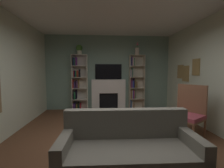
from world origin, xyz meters
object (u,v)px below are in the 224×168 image
bookshelf_left (78,84)px  couch (129,156)px  fireplace (109,94)px  potted_plant (79,49)px  armchair (188,111)px  vase_with_flowers (137,51)px  tv (108,72)px  bookshelf_right (135,83)px

bookshelf_left → couch: size_ratio=1.11×
couch → fireplace: bearing=91.1°
potted_plant → couch: potted_plant is taller
armchair → vase_with_flowers: bearing=103.1°
vase_with_flowers → couch: size_ratio=0.25×
tv → couch: bearing=-88.9°
tv → potted_plant: 1.36m
armchair → tv: bearing=122.0°
bookshelf_left → vase_with_flowers: 2.53m
couch → tv: bearing=91.1°
bookshelf_right → potted_plant: (-2.08, -0.04, 1.28)m
tv → vase_with_flowers: (1.08, -0.12, 0.79)m
tv → couch: (0.07, -3.99, -1.14)m
armchair → potted_plant: bearing=137.1°
vase_with_flowers → couch: bearing=-104.5°
fireplace → vase_with_flowers: bearing=-2.9°
bookshelf_right → vase_with_flowers: vase_with_flowers is taller
vase_with_flowers → fireplace: bearing=177.1°
fireplace → armchair: armchair is taller
vase_with_flowers → couch: (-1.00, -3.86, -1.93)m
bookshelf_left → vase_with_flowers: bearing=-0.8°
potted_plant → vase_with_flowers: 2.15m
bookshelf_right → couch: 4.07m
potted_plant → armchair: bearing=-42.9°
potted_plant → tv: bearing=6.4°
bookshelf_left → bookshelf_right: 2.15m
bookshelf_left → potted_plant: size_ratio=5.80×
couch → armchair: bearing=39.6°
bookshelf_left → tv: bearing=4.6°
tv → couch: 4.15m
couch → armchair: armchair is taller
potted_plant → armchair: size_ratio=0.31×
fireplace → bookshelf_left: 1.21m
vase_with_flowers → armchair: bearing=-76.9°
vase_with_flowers → couch: 4.43m
bookshelf_left → vase_with_flowers: (2.21, -0.03, 1.23)m
fireplace → vase_with_flowers: size_ratio=2.96×
potted_plant → armchair: 4.11m
fireplace → bookshelf_left: size_ratio=0.67×
vase_with_flowers → armchair: (0.59, -2.55, -1.66)m
vase_with_flowers → armchair: vase_with_flowers is taller
tv → fireplace: bearing=-90.0°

